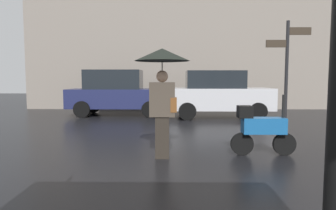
{
  "coord_description": "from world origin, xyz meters",
  "views": [
    {
      "loc": [
        -0.78,
        -2.01,
        1.55
      ],
      "look_at": [
        -0.87,
        5.44,
        0.91
      ],
      "focal_mm": 32.54,
      "sensor_mm": 36.0,
      "label": 1
    }
  ],
  "objects_px": {
    "pedestrian_with_umbrella": "(162,73)",
    "parked_scooter": "(261,128)",
    "street_signpost": "(287,69)",
    "parked_car_right": "(218,94)",
    "parked_car_left": "(118,92)"
  },
  "relations": [
    {
      "from": "pedestrian_with_umbrella",
      "to": "parked_car_left",
      "type": "xyz_separation_m",
      "value": [
        -2.11,
        7.05,
        -0.7
      ]
    },
    {
      "from": "parked_car_left",
      "to": "street_signpost",
      "type": "xyz_separation_m",
      "value": [
        5.12,
        -5.36,
        0.82
      ]
    },
    {
      "from": "pedestrian_with_umbrella",
      "to": "parked_car_right",
      "type": "xyz_separation_m",
      "value": [
        2.03,
        6.33,
        -0.71
      ]
    },
    {
      "from": "parked_scooter",
      "to": "street_signpost",
      "type": "bearing_deg",
      "value": 32.47
    },
    {
      "from": "parked_car_right",
      "to": "street_signpost",
      "type": "xyz_separation_m",
      "value": [
        0.97,
        -4.64,
        0.84
      ]
    },
    {
      "from": "parked_scooter",
      "to": "street_signpost",
      "type": "height_order",
      "value": "street_signpost"
    },
    {
      "from": "parked_scooter",
      "to": "parked_car_right",
      "type": "bearing_deg",
      "value": 67.32
    },
    {
      "from": "parked_car_left",
      "to": "pedestrian_with_umbrella",
      "type": "bearing_deg",
      "value": -57.2
    },
    {
      "from": "pedestrian_with_umbrella",
      "to": "parked_scooter",
      "type": "distance_m",
      "value": 2.3
    },
    {
      "from": "parked_car_left",
      "to": "parked_car_right",
      "type": "bearing_deg",
      "value": 6.22
    },
    {
      "from": "pedestrian_with_umbrella",
      "to": "parked_scooter",
      "type": "xyz_separation_m",
      "value": [
        1.99,
        0.26,
        -1.11
      ]
    },
    {
      "from": "parked_car_right",
      "to": "street_signpost",
      "type": "height_order",
      "value": "street_signpost"
    },
    {
      "from": "pedestrian_with_umbrella",
      "to": "street_signpost",
      "type": "distance_m",
      "value": 3.45
    },
    {
      "from": "pedestrian_with_umbrella",
      "to": "street_signpost",
      "type": "height_order",
      "value": "street_signpost"
    },
    {
      "from": "pedestrian_with_umbrella",
      "to": "street_signpost",
      "type": "xyz_separation_m",
      "value": [
        3.0,
        1.69,
        0.13
      ]
    }
  ]
}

